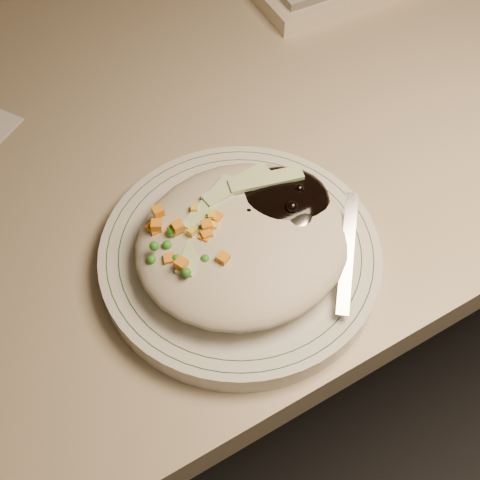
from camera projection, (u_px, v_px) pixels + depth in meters
desk at (230, 200)px, 0.92m from camera, size 1.40×0.70×0.74m
plate at (240, 256)px, 0.61m from camera, size 0.26×0.26×0.02m
plate_rim at (240, 250)px, 0.60m from camera, size 0.24×0.24×0.00m
meal at (245, 235)px, 0.59m from camera, size 0.21×0.19×0.05m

